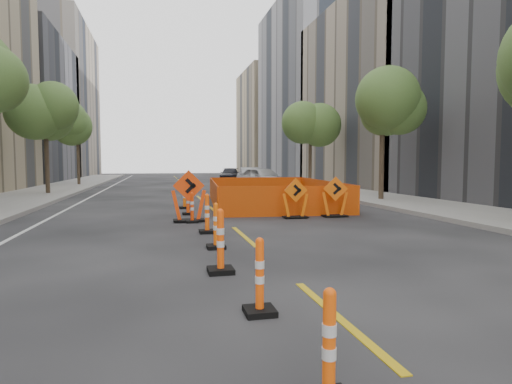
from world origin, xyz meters
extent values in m
plane|color=black|center=(0.00, 0.00, 0.00)|extent=(140.00, 140.00, 0.00)
cube|color=gray|center=(9.00, 12.00, 0.07)|extent=(4.00, 90.00, 0.15)
cube|color=gray|center=(-17.00, 55.60, 10.00)|extent=(12.00, 20.00, 20.00)
cube|color=gray|center=(17.00, 23.80, 7.00)|extent=(12.00, 16.00, 14.00)
cube|color=gray|center=(17.00, 40.20, 10.00)|extent=(12.00, 18.00, 20.00)
cube|color=tan|center=(17.00, 58.60, 8.00)|extent=(12.00, 14.00, 16.00)
cylinder|color=#382B1E|center=(-8.40, 20.00, 1.57)|extent=(0.24, 0.24, 3.15)
sphere|color=#4E6F2F|center=(-8.40, 20.00, 4.55)|extent=(2.80, 2.80, 2.80)
cylinder|color=#382B1E|center=(-8.40, 30.00, 1.57)|extent=(0.24, 0.24, 3.15)
sphere|color=#4E6F2F|center=(-8.40, 30.00, 4.55)|extent=(2.80, 2.80, 2.80)
cylinder|color=#382B1E|center=(8.40, 12.00, 1.57)|extent=(0.24, 0.24, 3.15)
sphere|color=#4E6F2F|center=(8.40, 12.00, 4.55)|extent=(2.80, 2.80, 2.80)
cylinder|color=#382B1E|center=(8.40, 22.00, 1.57)|extent=(0.24, 0.24, 3.15)
sphere|color=#4E6F2F|center=(8.40, 22.00, 4.55)|extent=(2.80, 2.80, 2.80)
imported|color=#BBBBBD|center=(5.06, 22.68, 0.80)|extent=(3.45, 5.09, 1.61)
imported|color=#AEAFB4|center=(5.71, 29.86, 0.73)|extent=(2.03, 4.58, 1.46)
imported|color=black|center=(4.91, 35.67, 0.67)|extent=(2.80, 4.89, 1.34)
camera|label=1|loc=(-2.15, -6.81, 1.93)|focal=30.00mm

